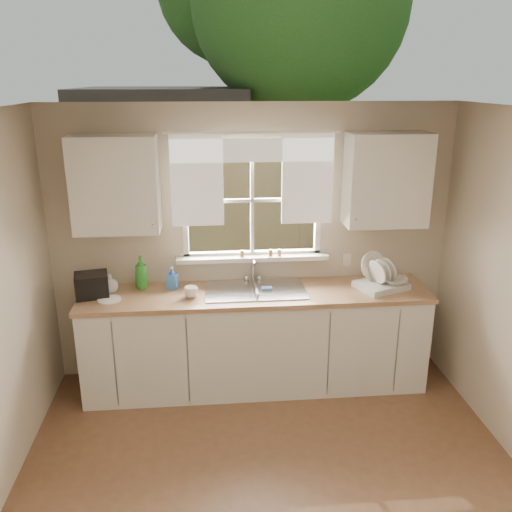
{
  "coord_description": "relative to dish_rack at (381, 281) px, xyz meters",
  "views": [
    {
      "loc": [
        -0.41,
        -2.69,
        2.69
      ],
      "look_at": [
        0.0,
        1.65,
        1.25
      ],
      "focal_mm": 38.0,
      "sensor_mm": 36.0,
      "label": 1
    }
  ],
  "objects": [
    {
      "name": "cup",
      "position": [
        -1.67,
        -0.06,
        -0.02
      ],
      "size": [
        0.15,
        0.15,
        0.09
      ],
      "primitive_type": "imported",
      "rotation": [
        0.0,
        0.0,
        0.3
      ],
      "color": "white",
      "rests_on": "countertop"
    },
    {
      "name": "dish_rack",
      "position": [
        0.0,
        0.0,
        0.0
      ],
      "size": [
        0.51,
        0.45,
        0.3
      ],
      "color": "silver",
      "rests_on": "countertop"
    },
    {
      "name": "sink",
      "position": [
        -1.11,
        0.04,
        -0.14
      ],
      "size": [
        0.88,
        0.52,
        0.4
      ],
      "color": "#B7B7BC",
      "rests_on": "countertop"
    },
    {
      "name": "soap_bottle_a",
      "position": [
        -2.11,
        0.19,
        0.08
      ],
      "size": [
        0.13,
        0.13,
        0.3
      ],
      "primitive_type": "imported",
      "rotation": [
        0.0,
        0.0,
        -0.13
      ],
      "color": "#2F892D",
      "rests_on": "countertop"
    },
    {
      "name": "soap_bottle_c",
      "position": [
        -2.37,
        0.11,
        0.02
      ],
      "size": [
        0.17,
        0.17,
        0.18
      ],
      "primitive_type": "imported",
      "rotation": [
        0.0,
        0.0,
        -0.3
      ],
      "color": "beige",
      "rests_on": "countertop"
    },
    {
      "name": "soap_bottle_b",
      "position": [
        -1.84,
        0.16,
        0.03
      ],
      "size": [
        0.11,
        0.11,
        0.2
      ],
      "primitive_type": "imported",
      "rotation": [
        0.0,
        0.0,
        -0.23
      ],
      "color": "#3976D5",
      "rests_on": "countertop"
    },
    {
      "name": "black_appliance",
      "position": [
        -2.51,
        0.05,
        0.03
      ],
      "size": [
        0.31,
        0.28,
        0.2
      ],
      "primitive_type": "cube",
      "rotation": [
        0.0,
        0.0,
        0.2
      ],
      "color": "black",
      "rests_on": "countertop"
    },
    {
      "name": "room_walls",
      "position": [
        -1.11,
        -1.74,
        0.26
      ],
      "size": [
        3.62,
        4.02,
        2.5
      ],
      "color": "beige",
      "rests_on": "ground"
    },
    {
      "name": "base_cabinets",
      "position": [
        -1.11,
        0.01,
        -0.54
      ],
      "size": [
        3.0,
        0.62,
        0.87
      ],
      "primitive_type": "cube",
      "color": "silver",
      "rests_on": "ground"
    },
    {
      "name": "wall_outlet",
      "position": [
        -0.23,
        0.31,
        0.1
      ],
      "size": [
        0.08,
        0.01,
        0.12
      ],
      "primitive_type": "cube",
      "color": "beige",
      "rests_on": "room_walls"
    },
    {
      "name": "countertop",
      "position": [
        -1.11,
        0.01,
        -0.09
      ],
      "size": [
        3.04,
        0.65,
        0.04
      ],
      "primitive_type": "cube",
      "color": "#A67953",
      "rests_on": "base_cabinets"
    },
    {
      "name": "bowl",
      "position": [
        0.12,
        -0.05,
        0.01
      ],
      "size": [
        0.26,
        0.26,
        0.05
      ],
      "primitive_type": "imported",
      "rotation": [
        0.0,
        0.0,
        -0.32
      ],
      "color": "beige",
      "rests_on": "dish_rack"
    },
    {
      "name": "upper_cabinet_right",
      "position": [
        0.04,
        0.15,
        0.87
      ],
      "size": [
        0.7,
        0.33,
        0.8
      ],
      "primitive_type": "cube",
      "color": "silver",
      "rests_on": "room_walls"
    },
    {
      "name": "sill_jars",
      "position": [
        -1.01,
        0.27,
        0.2
      ],
      "size": [
        0.38,
        0.04,
        0.06
      ],
      "color": "brown",
      "rests_on": "window"
    },
    {
      "name": "upper_cabinet_left",
      "position": [
        -2.26,
        0.15,
        0.87
      ],
      "size": [
        0.7,
        0.33,
        0.8
      ],
      "primitive_type": "cube",
      "color": "silver",
      "rests_on": "room_walls"
    },
    {
      "name": "saucer",
      "position": [
        -2.36,
        -0.06,
        -0.06
      ],
      "size": [
        0.2,
        0.2,
        0.01
      ],
      "primitive_type": "cylinder",
      "color": "white",
      "rests_on": "countertop"
    },
    {
      "name": "window",
      "position": [
        -1.11,
        0.33,
        0.51
      ],
      "size": [
        1.38,
        0.16,
        1.06
      ],
      "color": "white",
      "rests_on": "room_walls"
    },
    {
      "name": "ceiling",
      "position": [
        -1.11,
        -1.67,
        1.52
      ],
      "size": [
        3.6,
        4.0,
        0.02
      ],
      "primitive_type": "cube",
      "color": "silver",
      "rests_on": "room_walls"
    },
    {
      "name": "backyard",
      "position": [
        -0.54,
        6.74,
        2.48
      ],
      "size": [
        20.0,
        10.0,
        6.13
      ],
      "color": "#335421",
      "rests_on": "ground"
    },
    {
      "name": "curtains",
      "position": [
        -1.11,
        0.28,
        0.96
      ],
      "size": [
        1.5,
        0.03,
        0.81
      ],
      "color": "white",
      "rests_on": "room_walls"
    }
  ]
}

